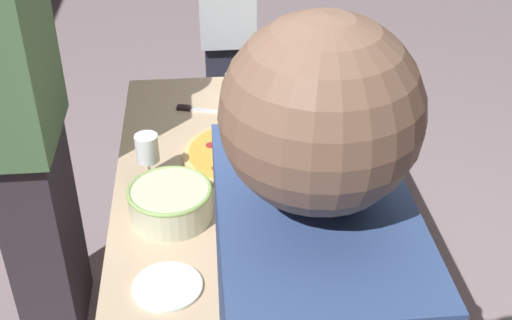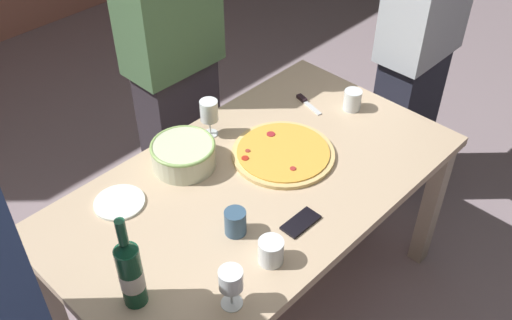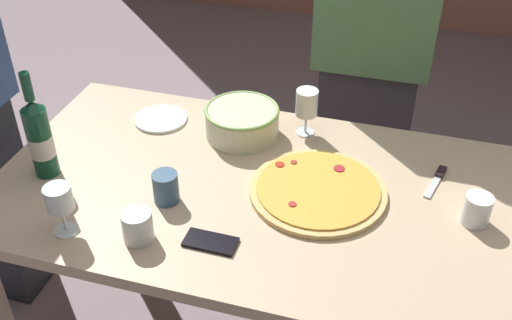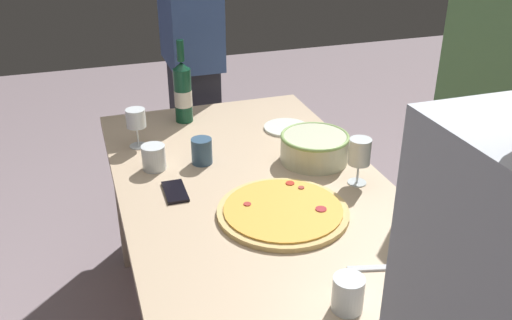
# 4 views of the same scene
# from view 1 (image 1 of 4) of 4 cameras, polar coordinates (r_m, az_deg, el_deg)

# --- Properties ---
(dining_table) EXTENTS (1.60, 0.90, 0.75)m
(dining_table) POSITION_cam_1_polar(r_m,az_deg,el_deg) (2.20, -0.00, -4.29)
(dining_table) COLOR #C7AB89
(dining_table) RESTS_ON ground
(pizza) EXTENTS (0.41, 0.41, 0.03)m
(pizza) POSITION_cam_1_polar(r_m,az_deg,el_deg) (2.29, -1.11, 0.53)
(pizza) COLOR #DFBB73
(pizza) RESTS_ON dining_table
(serving_bowl) EXTENTS (0.25, 0.25, 0.10)m
(serving_bowl) POSITION_cam_1_polar(r_m,az_deg,el_deg) (2.01, -7.26, -3.51)
(serving_bowl) COLOR beige
(serving_bowl) RESTS_ON dining_table
(wine_bottle) EXTENTS (0.07, 0.07, 0.35)m
(wine_bottle) POSITION_cam_1_polar(r_m,az_deg,el_deg) (1.59, 6.23, -11.75)
(wine_bottle) COLOR #12462D
(wine_bottle) RESTS_ON dining_table
(wine_glass_near_pizza) EXTENTS (0.07, 0.07, 0.16)m
(wine_glass_near_pizza) POSITION_cam_1_polar(r_m,az_deg,el_deg) (2.15, -9.18, 0.80)
(wine_glass_near_pizza) COLOR white
(wine_glass_near_pizza) RESTS_ON dining_table
(wine_glass_by_bottle) EXTENTS (0.07, 0.07, 0.15)m
(wine_glass_by_bottle) POSITION_cam_1_polar(r_m,az_deg,el_deg) (1.79, 12.07, -7.19)
(wine_glass_by_bottle) COLOR white
(wine_glass_by_bottle) RESTS_ON dining_table
(cup_amber) EXTENTS (0.08, 0.08, 0.10)m
(cup_amber) POSITION_cam_1_polar(r_m,az_deg,el_deg) (1.94, 4.44, -5.00)
(cup_amber) COLOR #345370
(cup_amber) RESTS_ON dining_table
(cup_ceramic) EXTENTS (0.08, 0.08, 0.09)m
(cup_ceramic) POSITION_cam_1_polar(r_m,az_deg,el_deg) (2.66, -1.79, 6.38)
(cup_ceramic) COLOR white
(cup_ceramic) RESTS_ON dining_table
(cup_spare) EXTENTS (0.08, 0.08, 0.09)m
(cup_spare) POSITION_cam_1_polar(r_m,az_deg,el_deg) (1.97, 9.45, -4.87)
(cup_spare) COLOR white
(cup_spare) RESTS_ON dining_table
(side_plate) EXTENTS (0.19, 0.19, 0.01)m
(side_plate) POSITION_cam_1_polar(r_m,az_deg,el_deg) (1.81, -7.51, -10.57)
(side_plate) COLOR white
(side_plate) RESTS_ON dining_table
(cell_phone) EXTENTS (0.14, 0.07, 0.01)m
(cell_phone) POSITION_cam_1_polar(r_m,az_deg,el_deg) (2.14, 7.22, -2.60)
(cell_phone) COLOR black
(cell_phone) RESTS_ON dining_table
(pizza_knife) EXTENTS (0.06, 0.16, 0.02)m
(pizza_knife) POSITION_cam_1_polar(r_m,az_deg,el_deg) (2.58, -5.41, 4.33)
(pizza_knife) COLOR silver
(pizza_knife) RESTS_ON dining_table
(person_host) EXTENTS (0.43, 0.24, 1.69)m
(person_host) POSITION_cam_1_polar(r_m,az_deg,el_deg) (2.36, -19.19, 2.30)
(person_host) COLOR #322C32
(person_host) RESTS_ON ground
(person_guest_right) EXTENTS (0.43, 0.24, 1.63)m
(person_guest_right) POSITION_cam_1_polar(r_m,az_deg,el_deg) (3.13, -2.54, 11.20)
(person_guest_right) COLOR #252735
(person_guest_right) RESTS_ON ground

